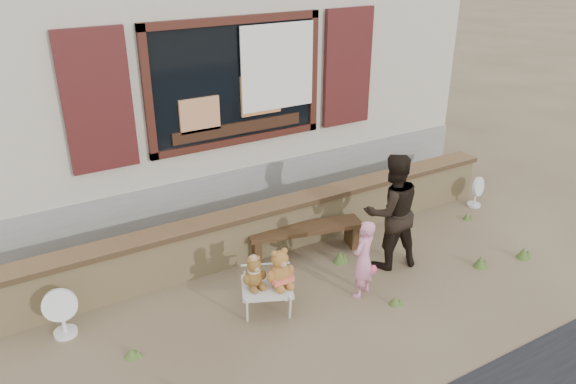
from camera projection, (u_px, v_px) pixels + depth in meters
ground at (313, 286)px, 6.73m from camera, size 80.00×80.00×0.00m
shopfront at (171, 54)px, 9.40m from camera, size 8.04×5.13×4.00m
brick_wall at (273, 226)px, 7.37m from camera, size 7.10×0.36×0.67m
bench at (305, 234)px, 7.31m from camera, size 1.55×0.65×0.39m
folding_chair at (267, 288)px, 6.16m from camera, size 0.70×0.67×0.34m
teddy_bear_left at (254, 272)px, 6.05m from camera, size 0.35×0.33×0.38m
teddy_bear_right at (280, 267)px, 6.07m from camera, size 0.42×0.40×0.46m
child at (363, 259)px, 6.37m from camera, size 0.41×0.35×0.96m
adult at (392, 211)px, 6.87m from camera, size 0.83×0.71×1.50m
fan_left at (62, 312)px, 5.80m from camera, size 0.37×0.24×0.57m
fan_right at (476, 191)px, 8.59m from camera, size 0.31×0.21×0.49m
grass_tufts at (371, 290)px, 6.53m from camera, size 5.25×1.51×0.16m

